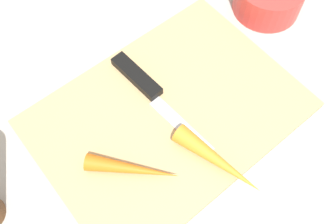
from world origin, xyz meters
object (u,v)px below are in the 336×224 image
at_px(cutting_board, 168,114).
at_px(knife, 142,83).
at_px(carrot_long, 219,159).
at_px(carrot_short, 132,169).

xyz_separation_m(cutting_board, knife, (-0.00, 0.06, 0.01)).
bearing_deg(carrot_long, knife, 168.93).
distance_m(cutting_board, knife, 0.06).
distance_m(knife, carrot_long, 0.16).
bearing_deg(knife, cutting_board, -2.99).
bearing_deg(knife, carrot_short, -46.24).
bearing_deg(carrot_long, cutting_board, 169.17).
relative_size(cutting_board, knife, 1.79).
distance_m(carrot_long, carrot_short, 0.11).
height_order(cutting_board, carrot_short, carrot_short).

